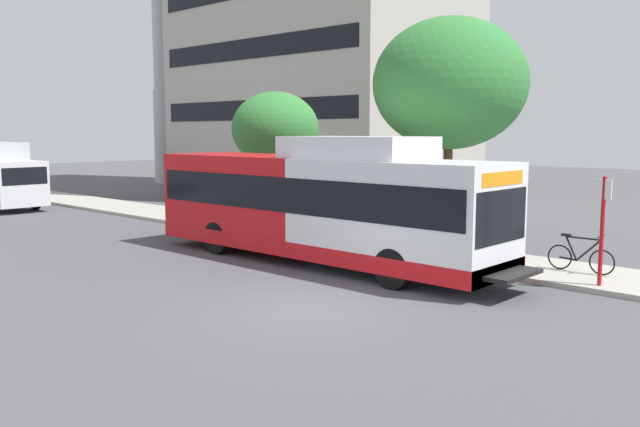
% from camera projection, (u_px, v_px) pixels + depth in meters
% --- Properties ---
extents(ground_plane, '(120.00, 120.00, 0.00)m').
position_uv_depth(ground_plane, '(115.00, 260.00, 19.44)').
color(ground_plane, '#4C4C51').
extents(sidewalk_curb, '(3.00, 56.00, 0.14)m').
position_uv_depth(sidewalk_curb, '(325.00, 238.00, 23.15)').
color(sidewalk_curb, '#A8A399').
rests_on(sidewalk_curb, ground).
extents(transit_bus, '(2.58, 12.25, 3.65)m').
position_uv_depth(transit_bus, '(319.00, 204.00, 18.93)').
color(transit_bus, white).
rests_on(transit_bus, ground).
extents(bus_stop_sign_pole, '(0.10, 0.36, 2.60)m').
position_uv_depth(bus_stop_sign_pole, '(602.00, 223.00, 15.50)').
color(bus_stop_sign_pole, red).
rests_on(bus_stop_sign_pole, sidewalk_curb).
extents(bicycle_parked, '(0.52, 1.76, 1.02)m').
position_uv_depth(bicycle_parked, '(581.00, 256.00, 17.12)').
color(bicycle_parked, black).
rests_on(bicycle_parked, sidewalk_curb).
extents(street_tree_near_stop, '(4.66, 4.66, 7.06)m').
position_uv_depth(street_tree_near_stop, '(450.00, 84.00, 19.91)').
color(street_tree_near_stop, '#4C3823').
rests_on(street_tree_near_stop, sidewalk_curb).
extents(street_tree_mid_block, '(3.36, 3.36, 5.18)m').
position_uv_depth(street_tree_mid_block, '(275.00, 129.00, 25.42)').
color(street_tree_mid_block, '#4C3823').
rests_on(street_tree_mid_block, sidewalk_curb).
extents(lattice_comm_tower, '(1.10, 1.10, 29.54)m').
position_uv_depth(lattice_comm_tower, '(159.00, 47.00, 47.41)').
color(lattice_comm_tower, '#B7B7BC').
rests_on(lattice_comm_tower, ground).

